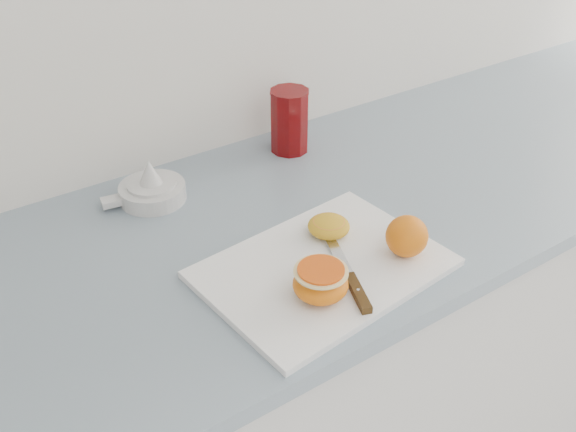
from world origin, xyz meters
The scene contains 8 objects.
counter centered at (-0.23, 1.70, 0.45)m, with size 2.50×0.64×0.89m.
cutting_board centered at (-0.28, 1.54, 0.90)m, with size 0.37×0.26×0.01m, color white.
whole_orange centered at (-0.15, 1.49, 0.94)m, with size 0.07×0.07×0.07m.
half_orange centered at (-0.33, 1.49, 0.93)m, with size 0.08×0.08×0.05m.
squeezed_shell centered at (-0.22, 1.61, 0.92)m, with size 0.07×0.07×0.03m.
paring_knife centered at (-0.28, 1.47, 0.91)m, with size 0.08×0.19×0.01m.
citrus_juicer centered at (-0.42, 1.89, 0.91)m, with size 0.16×0.12×0.08m.
red_tumbler centered at (-0.10, 1.91, 0.95)m, with size 0.08×0.08×0.13m.
Camera 1 is at (-0.77, 0.92, 1.53)m, focal length 40.00 mm.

